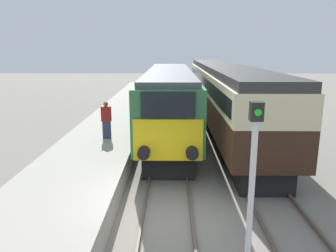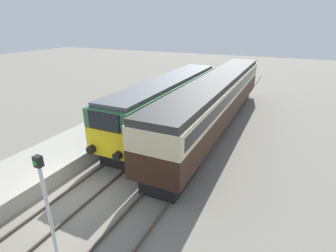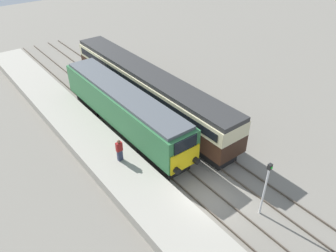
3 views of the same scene
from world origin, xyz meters
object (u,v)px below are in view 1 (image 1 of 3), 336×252
Objects in this scene: locomotive at (169,98)px; passenger_carriage at (224,90)px; person_on_platform at (106,120)px; signal_post at (252,183)px.

locomotive is 3.75m from passenger_carriage.
passenger_carriage is (3.40, 1.57, 0.28)m from locomotive.
passenger_carriage is 12.26× the size of person_on_platform.
person_on_platform is (-6.31, -5.67, -0.73)m from passenger_carriage.
locomotive reaches higher than person_on_platform.
passenger_carriage is at bearing 41.94° from person_on_platform.
person_on_platform is at bearing -138.06° from passenger_carriage.
locomotive is 9.19× the size of person_on_platform.
locomotive is 13.08m from signal_post.
locomotive is at bearing 97.47° from signal_post.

